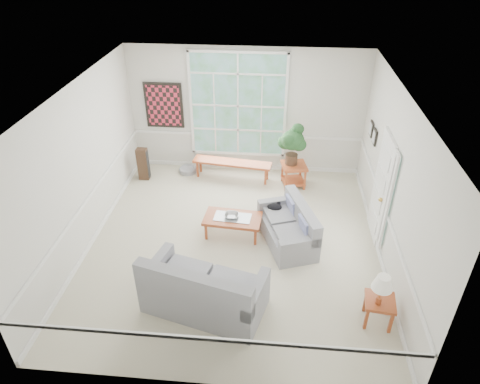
{
  "coord_description": "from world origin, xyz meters",
  "views": [
    {
      "loc": [
        0.7,
        -6.42,
        5.29
      ],
      "look_at": [
        0.1,
        0.2,
        1.05
      ],
      "focal_mm": 32.0,
      "sensor_mm": 36.0,
      "label": 1
    }
  ],
  "objects_px": {
    "side_table": "(378,311)",
    "end_table": "(293,175)",
    "coffee_table": "(233,226)",
    "loveseat_front": "(204,283)",
    "loveseat_right": "(287,225)"
  },
  "relations": [
    {
      "from": "loveseat_front",
      "to": "end_table",
      "type": "relative_size",
      "value": 3.4
    },
    {
      "from": "side_table",
      "to": "end_table",
      "type": "bearing_deg",
      "value": 107.36
    },
    {
      "from": "side_table",
      "to": "coffee_table",
      "type": "bearing_deg",
      "value": 141.2
    },
    {
      "from": "loveseat_front",
      "to": "coffee_table",
      "type": "bearing_deg",
      "value": 98.01
    },
    {
      "from": "loveseat_front",
      "to": "side_table",
      "type": "distance_m",
      "value": 2.71
    },
    {
      "from": "loveseat_right",
      "to": "coffee_table",
      "type": "relative_size",
      "value": 1.34
    },
    {
      "from": "end_table",
      "to": "side_table",
      "type": "bearing_deg",
      "value": -72.64
    },
    {
      "from": "loveseat_right",
      "to": "loveseat_front",
      "type": "relative_size",
      "value": 0.8
    },
    {
      "from": "loveseat_right",
      "to": "side_table",
      "type": "distance_m",
      "value": 2.32
    },
    {
      "from": "side_table",
      "to": "loveseat_right",
      "type": "bearing_deg",
      "value": 127.03
    },
    {
      "from": "loveseat_front",
      "to": "coffee_table",
      "type": "relative_size",
      "value": 1.68
    },
    {
      "from": "coffee_table",
      "to": "loveseat_front",
      "type": "bearing_deg",
      "value": -92.4
    },
    {
      "from": "loveseat_front",
      "to": "coffee_table",
      "type": "xyz_separation_m",
      "value": [
        0.24,
        1.9,
        -0.3
      ]
    },
    {
      "from": "end_table",
      "to": "side_table",
      "type": "distance_m",
      "value": 4.15
    },
    {
      "from": "end_table",
      "to": "coffee_table",
      "type": "bearing_deg",
      "value": -121.37
    }
  ]
}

